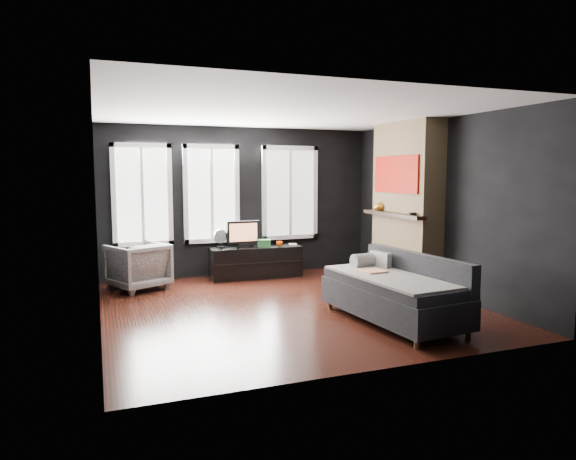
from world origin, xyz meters
name	(u,v)px	position (x,y,z in m)	size (l,w,h in m)	color
floor	(289,306)	(0.00, 0.00, 0.00)	(5.00, 5.00, 0.00)	black
ceiling	(289,112)	(0.00, 0.00, 2.70)	(5.00, 5.00, 0.00)	white
wall_back	(241,202)	(0.00, 2.50, 1.35)	(5.00, 0.02, 2.70)	black
wall_left	(96,216)	(-2.50, 0.00, 1.35)	(0.02, 5.00, 2.70)	black
wall_right	(439,207)	(2.50, 0.00, 1.35)	(0.02, 5.00, 2.70)	black
windows	(216,144)	(-0.45, 2.46, 2.38)	(4.00, 0.16, 1.76)	white
fireplace	(406,205)	(2.30, 0.60, 1.35)	(0.70, 1.62, 2.70)	#93724C
sofa	(393,288)	(0.95, -1.18, 0.43)	(1.00, 2.01, 0.86)	black
stripe_pillow	(381,265)	(1.12, -0.60, 0.62)	(0.08, 0.36, 0.36)	gray
armchair	(138,264)	(-1.90, 1.87, 0.42)	(0.81, 0.76, 0.83)	silver
media_console	(255,262)	(0.15, 2.10, 0.28)	(1.62, 0.51, 0.56)	black
monitor	(243,232)	(-0.06, 2.14, 0.82)	(0.59, 0.13, 0.53)	black
desk_fan	(220,238)	(-0.47, 2.16, 0.73)	(0.24, 0.24, 0.34)	gray
mug	(279,243)	(0.58, 2.01, 0.61)	(0.11, 0.09, 0.11)	#F35505
book	(289,239)	(0.81, 2.14, 0.66)	(0.15, 0.02, 0.20)	tan
storage_box	(264,243)	(0.31, 2.06, 0.62)	(0.23, 0.15, 0.13)	#2D6B33
mantel_vase	(379,206)	(2.05, 1.05, 1.31)	(0.16, 0.17, 0.16)	gold
mantel_clock	(413,214)	(2.05, 0.05, 1.25)	(0.12, 0.12, 0.04)	black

